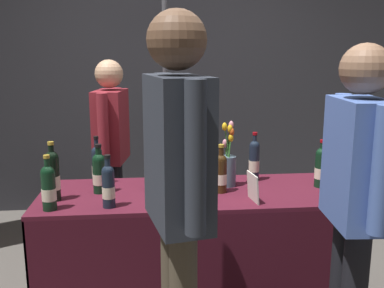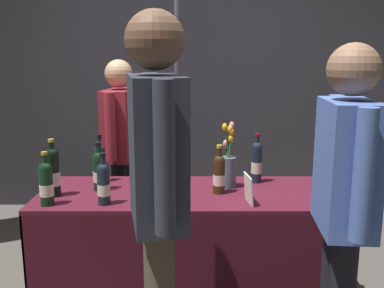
{
  "view_description": "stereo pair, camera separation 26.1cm",
  "coord_description": "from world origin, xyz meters",
  "px_view_note": "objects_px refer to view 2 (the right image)",
  "views": [
    {
      "loc": [
        -0.25,
        -2.54,
        1.6
      ],
      "look_at": [
        0.0,
        0.0,
        1.06
      ],
      "focal_mm": 40.58,
      "sensor_mm": 36.0,
      "label": 1
    },
    {
      "loc": [
        0.01,
        -2.55,
        1.6
      ],
      "look_at": [
        0.0,
        0.0,
        1.06
      ],
      "focal_mm": 40.58,
      "sensor_mm": 36.0,
      "label": 2
    }
  ],
  "objects_px": {
    "tasting_table": "(192,227)",
    "taster_foreground_right": "(159,179)",
    "wine_glass_near_vendor": "(328,188)",
    "vendor_presenter": "(123,141)",
    "display_bottle_0": "(101,170)",
    "booth_signpost": "(179,75)",
    "featured_wine_bottle": "(105,183)",
    "flower_vase": "(230,166)"
  },
  "relations": [
    {
      "from": "tasting_table",
      "to": "taster_foreground_right",
      "type": "xyz_separation_m",
      "value": [
        -0.14,
        -0.79,
        0.55
      ]
    },
    {
      "from": "wine_glass_near_vendor",
      "to": "vendor_presenter",
      "type": "xyz_separation_m",
      "value": [
        -1.31,
        1.03,
        0.06
      ]
    },
    {
      "from": "display_bottle_0",
      "to": "wine_glass_near_vendor",
      "type": "xyz_separation_m",
      "value": [
        1.32,
        -0.28,
        -0.03
      ]
    },
    {
      "from": "wine_glass_near_vendor",
      "to": "booth_signpost",
      "type": "height_order",
      "value": "booth_signpost"
    },
    {
      "from": "tasting_table",
      "to": "booth_signpost",
      "type": "bearing_deg",
      "value": 95.77
    },
    {
      "from": "taster_foreground_right",
      "to": "booth_signpost",
      "type": "height_order",
      "value": "booth_signpost"
    },
    {
      "from": "tasting_table",
      "to": "featured_wine_bottle",
      "type": "distance_m",
      "value": 0.64
    },
    {
      "from": "vendor_presenter",
      "to": "tasting_table",
      "type": "bearing_deg",
      "value": 43.4
    },
    {
      "from": "vendor_presenter",
      "to": "wine_glass_near_vendor",
      "type": "bearing_deg",
      "value": 60.28
    },
    {
      "from": "tasting_table",
      "to": "flower_vase",
      "type": "distance_m",
      "value": 0.45
    },
    {
      "from": "vendor_presenter",
      "to": "taster_foreground_right",
      "type": "bearing_deg",
      "value": 23.15
    },
    {
      "from": "wine_glass_near_vendor",
      "to": "tasting_table",
      "type": "bearing_deg",
      "value": 162.25
    },
    {
      "from": "flower_vase",
      "to": "booth_signpost",
      "type": "bearing_deg",
      "value": 109.03
    },
    {
      "from": "tasting_table",
      "to": "booth_signpost",
      "type": "relative_size",
      "value": 0.82
    },
    {
      "from": "display_bottle_0",
      "to": "vendor_presenter",
      "type": "xyz_separation_m",
      "value": [
        0.01,
        0.75,
        0.03
      ]
    },
    {
      "from": "featured_wine_bottle",
      "to": "flower_vase",
      "type": "height_order",
      "value": "flower_vase"
    },
    {
      "from": "flower_vase",
      "to": "wine_glass_near_vendor",
      "type": "bearing_deg",
      "value": -33.29
    },
    {
      "from": "featured_wine_bottle",
      "to": "booth_signpost",
      "type": "relative_size",
      "value": 0.13
    },
    {
      "from": "featured_wine_bottle",
      "to": "booth_signpost",
      "type": "height_order",
      "value": "booth_signpost"
    },
    {
      "from": "display_bottle_0",
      "to": "vendor_presenter",
      "type": "height_order",
      "value": "vendor_presenter"
    },
    {
      "from": "display_bottle_0",
      "to": "vendor_presenter",
      "type": "distance_m",
      "value": 0.75
    },
    {
      "from": "wine_glass_near_vendor",
      "to": "display_bottle_0",
      "type": "bearing_deg",
      "value": 168.01
    },
    {
      "from": "vendor_presenter",
      "to": "booth_signpost",
      "type": "bearing_deg",
      "value": 136.63
    },
    {
      "from": "tasting_table",
      "to": "flower_vase",
      "type": "xyz_separation_m",
      "value": [
        0.24,
        0.1,
        0.37
      ]
    },
    {
      "from": "display_bottle_0",
      "to": "taster_foreground_right",
      "type": "distance_m",
      "value": 0.94
    },
    {
      "from": "tasting_table",
      "to": "wine_glass_near_vendor",
      "type": "relative_size",
      "value": 13.9
    },
    {
      "from": "display_bottle_0",
      "to": "wine_glass_near_vendor",
      "type": "distance_m",
      "value": 1.35
    },
    {
      "from": "featured_wine_bottle",
      "to": "display_bottle_0",
      "type": "height_order",
      "value": "display_bottle_0"
    },
    {
      "from": "featured_wine_bottle",
      "to": "flower_vase",
      "type": "relative_size",
      "value": 0.71
    },
    {
      "from": "display_bottle_0",
      "to": "flower_vase",
      "type": "height_order",
      "value": "flower_vase"
    },
    {
      "from": "tasting_table",
      "to": "taster_foreground_right",
      "type": "relative_size",
      "value": 1.05
    },
    {
      "from": "tasting_table",
      "to": "booth_signpost",
      "type": "height_order",
      "value": "booth_signpost"
    },
    {
      "from": "vendor_presenter",
      "to": "taster_foreground_right",
      "type": "height_order",
      "value": "taster_foreground_right"
    },
    {
      "from": "wine_glass_near_vendor",
      "to": "booth_signpost",
      "type": "relative_size",
      "value": 0.06
    },
    {
      "from": "tasting_table",
      "to": "wine_glass_near_vendor",
      "type": "distance_m",
      "value": 0.86
    },
    {
      "from": "display_bottle_0",
      "to": "flower_vase",
      "type": "xyz_separation_m",
      "value": [
        0.8,
        0.06,
        0.01
      ]
    },
    {
      "from": "wine_glass_near_vendor",
      "to": "booth_signpost",
      "type": "xyz_separation_m",
      "value": [
        -0.87,
        1.37,
        0.55
      ]
    },
    {
      "from": "featured_wine_bottle",
      "to": "wine_glass_near_vendor",
      "type": "bearing_deg",
      "value": -0.77
    },
    {
      "from": "vendor_presenter",
      "to": "booth_signpost",
      "type": "distance_m",
      "value": 0.74
    },
    {
      "from": "wine_glass_near_vendor",
      "to": "flower_vase",
      "type": "bearing_deg",
      "value": 146.71
    },
    {
      "from": "taster_foreground_right",
      "to": "booth_signpost",
      "type": "distance_m",
      "value": 1.94
    },
    {
      "from": "featured_wine_bottle",
      "to": "vendor_presenter",
      "type": "xyz_separation_m",
      "value": [
        -0.06,
        1.01,
        0.03
      ]
    }
  ]
}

